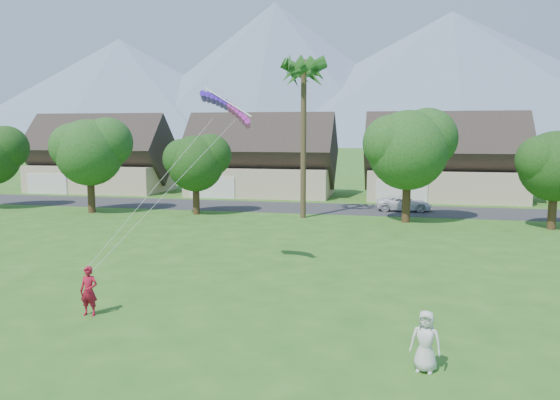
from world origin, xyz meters
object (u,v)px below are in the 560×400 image
(kite_flyer, at_px, (89,291))
(parked_car, at_px, (404,203))
(watcher, at_px, (426,341))
(parafoil_kite, at_px, (228,106))

(kite_flyer, relative_size, parked_car, 0.40)
(kite_flyer, height_order, watcher, kite_flyer)
(kite_flyer, xyz_separation_m, parked_car, (12.04, 30.03, -0.29))
(parafoil_kite, bearing_deg, watcher, -53.10)
(watcher, bearing_deg, parked_car, 101.87)
(watcher, xyz_separation_m, parafoil_kite, (-8.75, 9.32, 7.17))
(kite_flyer, distance_m, parked_car, 32.35)
(kite_flyer, relative_size, parafoil_kite, 0.69)
(watcher, distance_m, parked_car, 32.40)
(kite_flyer, bearing_deg, parafoil_kite, 61.35)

